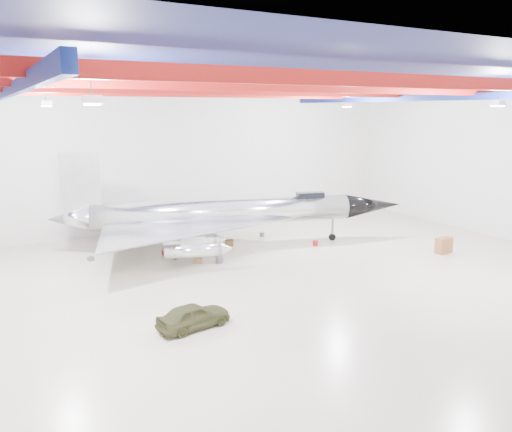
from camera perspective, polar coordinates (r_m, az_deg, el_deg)
floor at (r=27.99m, az=1.32°, el=-7.49°), size 40.00×40.00×0.00m
wall_back at (r=40.23m, az=-9.51°, el=6.41°), size 40.00×0.00×40.00m
wall_right at (r=40.52m, az=26.74°, el=5.33°), size 0.00×30.00×30.00m
ceiling at (r=26.41m, az=1.44°, el=15.61°), size 40.00×40.00×0.00m
ceiling_structure at (r=26.38m, az=1.43°, el=14.14°), size 39.50×29.50×1.08m
jet_aircraft at (r=34.36m, az=-3.72°, el=0.04°), size 24.19×17.51×6.75m
jeep at (r=22.35m, az=-7.15°, el=-11.27°), size 3.43×1.77×1.12m
desk at (r=35.43m, az=20.67°, el=-3.17°), size 1.17×0.63×1.05m
toolbox_red at (r=33.38m, az=-10.29°, el=-4.14°), size 0.46×0.37×0.31m
engine_drum at (r=31.28m, az=-4.21°, el=-4.97°), size 0.53×0.53×0.43m
parts_bin at (r=35.15m, az=-3.11°, el=-3.03°), size 0.75×0.68×0.42m
crate_small at (r=33.31m, az=-18.37°, el=-4.66°), size 0.41×0.35×0.26m
tool_chest at (r=35.34m, az=6.80°, el=-3.08°), size 0.41×0.41×0.35m
oil_barrel at (r=31.42m, az=-6.68°, el=-5.04°), size 0.57×0.51×0.34m
spares_box at (r=37.61m, az=0.69°, el=-2.09°), size 0.37×0.37×0.32m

